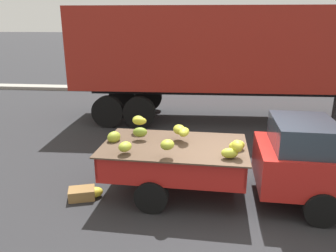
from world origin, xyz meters
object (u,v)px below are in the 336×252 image
pickup_truck (277,160)px  semi_trailer (244,50)px  fallen_banana_bunch_near_tailgate (94,192)px  produce_crate (82,194)px

pickup_truck → semi_trailer: bearing=93.4°
fallen_banana_bunch_near_tailgate → produce_crate: 0.24m
pickup_truck → fallen_banana_bunch_near_tailgate: size_ratio=13.99×
semi_trailer → fallen_banana_bunch_near_tailgate: semi_trailer is taller
pickup_truck → semi_trailer: semi_trailer is taller
semi_trailer → produce_crate: 7.61m
produce_crate → semi_trailer: bearing=58.4°
pickup_truck → fallen_banana_bunch_near_tailgate: pickup_truck is taller
semi_trailer → produce_crate: bearing=-123.3°
pickup_truck → produce_crate: bearing=-172.4°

